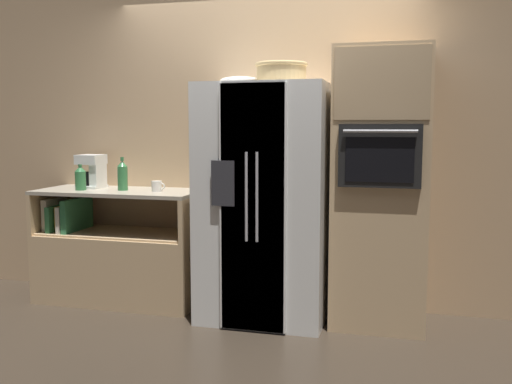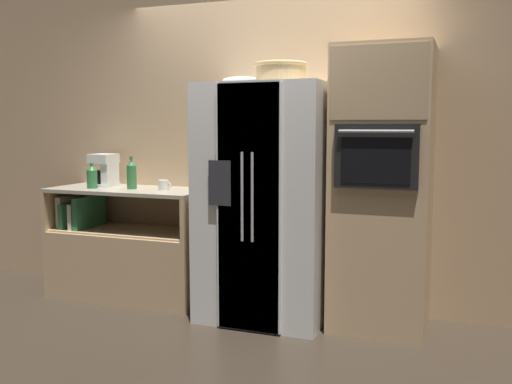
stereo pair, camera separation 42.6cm
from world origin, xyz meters
TOP-DOWN VIEW (x-y plane):
  - ground_plane at (0.00, 0.00)m, footprint 20.00×20.00m
  - wall_back at (0.00, 0.47)m, footprint 12.00×0.06m
  - counter_left at (-1.20, 0.14)m, footprint 1.37×0.60m
  - refrigerator at (0.10, 0.05)m, footprint 0.95×0.79m
  - wall_oven at (0.96, 0.13)m, footprint 0.68×0.67m
  - wicker_basket at (0.23, -0.02)m, footprint 0.38×0.38m
  - fruit_bowl at (-0.10, 0.07)m, footprint 0.30×0.30m
  - bottle_tall at (-1.13, 0.12)m, footprint 0.08×0.08m
  - bottle_short at (-1.48, 0.04)m, footprint 0.09×0.09m
  - mug at (-0.83, 0.12)m, footprint 0.12×0.08m
  - coffee_maker at (-1.46, 0.21)m, footprint 0.20×0.21m

SIDE VIEW (x-z plane):
  - ground_plane at x=0.00m, z-range 0.00..0.00m
  - counter_left at x=-1.20m, z-range -0.12..0.82m
  - refrigerator at x=0.10m, z-range 0.00..1.79m
  - mug at x=-0.83m, z-range 0.94..1.03m
  - wall_oven at x=0.96m, z-range 0.01..2.04m
  - bottle_short at x=-1.48m, z-range 0.94..1.15m
  - bottle_tall at x=-1.13m, z-range 0.93..1.21m
  - coffee_maker at x=-1.46m, z-range 0.96..1.24m
  - wall_back at x=0.00m, z-range 0.00..2.80m
  - fruit_bowl at x=-0.10m, z-range 1.79..1.85m
  - wicker_basket at x=0.23m, z-range 1.79..1.93m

